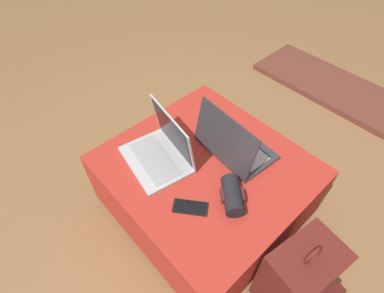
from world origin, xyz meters
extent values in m
plane|color=olive|center=(0.00, 0.00, 0.00)|extent=(14.00, 14.00, 0.00)
cube|color=maroon|center=(0.00, 0.00, 0.03)|extent=(0.85, 0.80, 0.05)
cube|color=#B22D23|center=(0.00, 0.00, 0.22)|extent=(0.88, 0.83, 0.35)
cube|color=#B7B7BC|center=(-0.18, -0.16, 0.41)|extent=(0.36, 0.29, 0.02)
cube|color=#9E9EA3|center=(-0.18, -0.17, 0.42)|extent=(0.30, 0.18, 0.00)
cube|color=#B7B7BC|center=(-0.16, -0.06, 0.53)|extent=(0.33, 0.10, 0.24)
cube|color=black|center=(-0.16, -0.07, 0.53)|extent=(0.29, 0.08, 0.21)
cube|color=#333338|center=(0.03, 0.18, 0.41)|extent=(0.37, 0.26, 0.02)
cube|color=#B2B2B7|center=(0.03, 0.18, 0.42)|extent=(0.32, 0.15, 0.00)
cube|color=#333338|center=(0.02, 0.08, 0.53)|extent=(0.36, 0.08, 0.23)
cube|color=#B23D93|center=(0.02, 0.09, 0.53)|extent=(0.32, 0.07, 0.20)
cube|color=black|center=(0.12, -0.21, 0.40)|extent=(0.15, 0.14, 0.01)
cube|color=black|center=(0.12, -0.21, 0.41)|extent=(0.14, 0.13, 0.00)
cube|color=#5B1E19|center=(0.57, -0.02, 0.20)|extent=(0.24, 0.32, 0.40)
torus|color=#5B1E19|center=(0.57, -0.02, 0.42)|extent=(0.03, 0.09, 0.09)
cylinder|color=black|center=(0.21, -0.06, 0.44)|extent=(0.18, 0.17, 0.08)
cube|color=#441B20|center=(0.21, -0.06, 0.44)|extent=(0.11, 0.11, 0.02)
cube|color=brown|center=(0.00, 1.52, 0.02)|extent=(1.40, 0.50, 0.04)
camera|label=1|loc=(0.59, -0.63, 1.49)|focal=28.00mm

